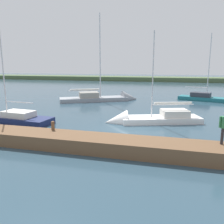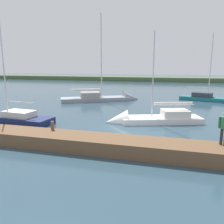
# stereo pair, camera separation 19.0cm
# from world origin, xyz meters

# --- Properties ---
(ground_plane) EXTENTS (200.00, 200.00, 0.00)m
(ground_plane) POSITION_xyz_m (0.00, 0.00, 0.00)
(ground_plane) COLOR #2D4756
(far_shoreline) EXTENTS (180.00, 8.00, 2.40)m
(far_shoreline) POSITION_xyz_m (0.00, -53.55, 0.00)
(far_shoreline) COLOR #4C603D
(far_shoreline) RESTS_ON ground_plane
(dock_pier) EXTENTS (27.20, 1.91, 0.77)m
(dock_pier) POSITION_xyz_m (0.00, 4.48, 0.38)
(dock_pier) COLOR brown
(dock_pier) RESTS_ON ground_plane
(mooring_post_near) EXTENTS (0.20, 0.20, 0.53)m
(mooring_post_near) POSITION_xyz_m (4.08, 3.81, 1.03)
(mooring_post_near) COLOR brown
(mooring_post_near) RESTS_ON dock_pier
(sailboat_behind_pier) EXTENTS (10.22, 6.88, 12.00)m
(sailboat_behind_pier) POSITION_xyz_m (5.49, -13.11, 0.23)
(sailboat_behind_pier) COLOR gray
(sailboat_behind_pier) RESTS_ON ground_plane
(sailboat_inner_slip) EXTENTS (7.92, 4.16, 9.58)m
(sailboat_inner_slip) POSITION_xyz_m (-8.10, -16.04, 0.11)
(sailboat_inner_slip) COLOR #1E6B75
(sailboat_inner_slip) RESTS_ON ground_plane
(sailboat_mid_channel) EXTENTS (8.07, 2.78, 10.11)m
(sailboat_mid_channel) POSITION_xyz_m (10.81, 0.07, 0.10)
(sailboat_mid_channel) COLOR navy
(sailboat_mid_channel) RESTS_ON ground_plane
(sailboat_far_left) EXTENTS (8.07, 4.35, 8.23)m
(sailboat_far_left) POSITION_xyz_m (-0.93, -2.53, 0.14)
(sailboat_far_left) COLOR white
(sailboat_far_left) RESTS_ON ground_plane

